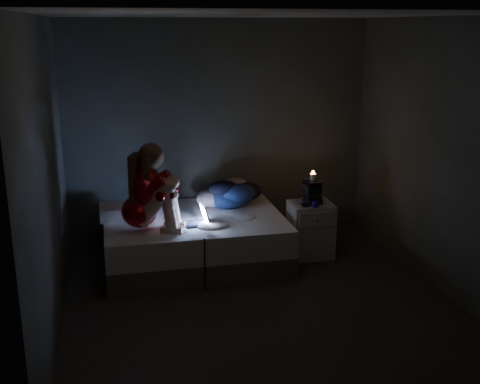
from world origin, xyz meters
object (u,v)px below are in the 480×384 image
object	(u,v)px
laptop	(192,215)
candle	(313,176)
woman	(138,187)
phone	(305,205)
bed	(194,240)
nightstand	(310,230)

from	to	relation	value
laptop	candle	bearing A→B (deg)	1.90
woman	phone	bearing A→B (deg)	22.36
candle	bed	bearing A→B (deg)	177.14
woman	laptop	world-z (taller)	woman
woman	nightstand	size ratio (longest dim) A/B	1.46
nightstand	candle	bearing A→B (deg)	59.71
candle	nightstand	bearing A→B (deg)	-122.03
laptop	candle	xyz separation A→B (m)	(1.37, 0.19, 0.29)
nightstand	phone	distance (m)	0.33
laptop	candle	distance (m)	1.42
bed	woman	xyz separation A→B (m)	(-0.59, -0.27, 0.71)
candle	phone	xyz separation A→B (m)	(-0.11, -0.09, -0.30)
laptop	woman	bearing A→B (deg)	175.25
candle	phone	size ratio (longest dim) A/B	0.57
nightstand	bed	bearing A→B (deg)	177.63
candle	woman	bearing A→B (deg)	-173.84
nightstand	phone	bearing A→B (deg)	-145.57
laptop	nightstand	distance (m)	1.41
laptop	nightstand	size ratio (longest dim) A/B	0.52
laptop	phone	xyz separation A→B (m)	(1.26, 0.11, -0.02)
bed	phone	distance (m)	1.27
woman	phone	xyz separation A→B (m)	(1.80, 0.12, -0.35)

